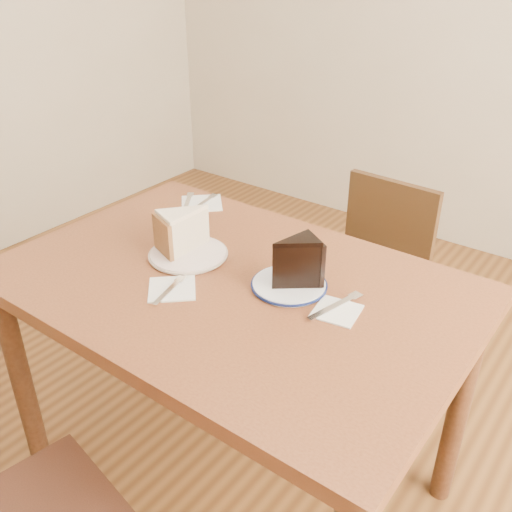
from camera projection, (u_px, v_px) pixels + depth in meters
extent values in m
plane|color=#502F15|center=(237.00, 478.00, 1.83)|extent=(4.00, 4.00, 0.00)
cube|color=#532916|center=(232.00, 287.00, 1.47)|extent=(1.20, 0.80, 0.04)
cylinder|color=#3A1E11|center=(22.00, 383.00, 1.70)|extent=(0.06, 0.06, 0.71)
cylinder|color=#3A1E11|center=(180.00, 286.00, 2.17)|extent=(0.06, 0.06, 0.71)
cylinder|color=#3A1E11|center=(459.00, 408.00, 1.61)|extent=(0.06, 0.06, 0.71)
cylinder|color=#32170F|center=(79.00, 505.00, 1.53)|extent=(0.03, 0.03, 0.38)
cube|color=black|center=(358.00, 296.00, 1.99)|extent=(0.41, 0.41, 0.04)
cylinder|color=black|center=(416.00, 343.00, 2.11)|extent=(0.04, 0.04, 0.40)
cylinder|color=black|center=(339.00, 310.00, 2.30)|extent=(0.04, 0.04, 0.40)
cylinder|color=black|center=(370.00, 391.00, 1.89)|extent=(0.04, 0.04, 0.40)
cylinder|color=black|center=(289.00, 350.00, 2.08)|extent=(0.04, 0.04, 0.40)
cube|color=black|center=(389.00, 228.00, 2.01)|extent=(0.34, 0.05, 0.35)
cylinder|color=silver|center=(188.00, 254.00, 1.57)|extent=(0.21, 0.21, 0.01)
cylinder|color=white|center=(289.00, 285.00, 1.43)|extent=(0.18, 0.18, 0.01)
cube|color=white|center=(172.00, 289.00, 1.42)|extent=(0.16, 0.16, 0.00)
cube|color=white|center=(337.00, 311.00, 1.34)|extent=(0.12, 0.12, 0.00)
cube|color=white|center=(202.00, 203.00, 1.88)|extent=(0.18, 0.18, 0.00)
cube|color=silver|center=(169.00, 290.00, 1.41)|extent=(0.05, 0.14, 0.00)
cube|color=silver|center=(335.00, 306.00, 1.35)|extent=(0.06, 0.17, 0.00)
cube|color=white|center=(204.00, 202.00, 1.87)|extent=(0.04, 0.14, 0.00)
cube|color=silver|center=(187.00, 203.00, 1.87)|extent=(0.10, 0.14, 0.00)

